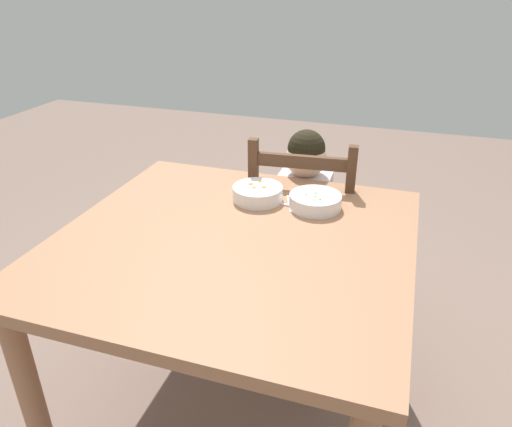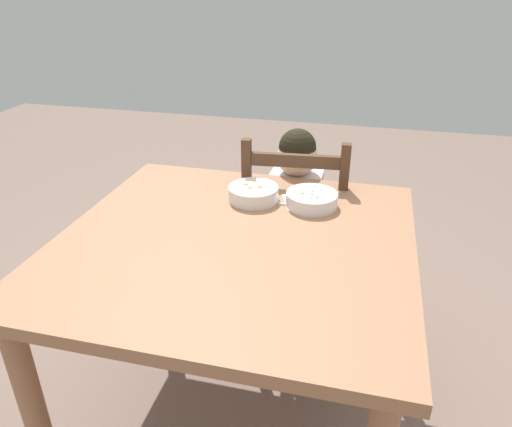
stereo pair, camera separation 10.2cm
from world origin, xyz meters
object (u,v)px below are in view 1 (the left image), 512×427
Objects in this scene: child_figure at (302,205)px; bowl_of_carrots at (258,193)px; dining_chair at (302,240)px; bowl_of_peas at (315,201)px; dining_table at (234,266)px; spoon at (273,202)px.

child_figure is 0.36m from bowl_of_carrots.
dining_chair is at bearing 69.25° from bowl_of_carrots.
bowl_of_peas is (0.10, -0.30, 0.34)m from dining_chair.
dining_table is 1.17× the size of dining_chair.
bowl_of_carrots is at bearing 179.97° from bowl_of_peas.
dining_chair reaches higher than bowl_of_peas.
bowl_of_carrots reaches higher than spoon.
bowl_of_carrots is (-0.11, -0.30, 0.34)m from dining_chair.
spoon is at bearing -6.52° from bowl_of_carrots.
bowl_of_carrots is 1.34× the size of spoon.
child_figure is 0.34m from spoon.
child_figure is 6.90× the size of spoon.
bowl_of_carrots reaches higher than bowl_of_peas.
bowl_of_peas reaches higher than spoon.
dining_chair is 0.44m from spoon.
spoon reaches higher than dining_table.
dining_chair and child_figure have the same top height.
bowl_of_peas is 0.22m from bowl_of_carrots.
dining_chair is 0.47m from bowl_of_carrots.
dining_table is 8.08× the size of spoon.
dining_chair is at bearing 46.02° from child_figure.
bowl_of_peas is at bearing 55.06° from dining_table.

